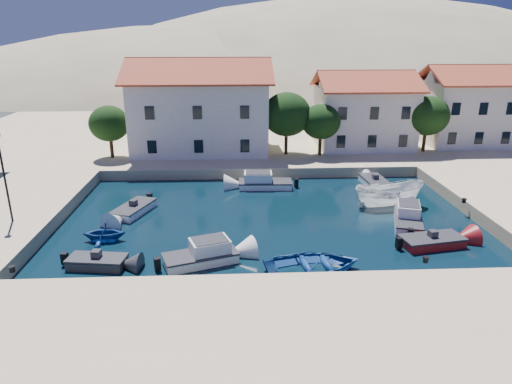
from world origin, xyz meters
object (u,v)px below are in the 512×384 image
building_mid (364,108)px  cabin_cruiser_south (200,256)px  building_right (465,104)px  boat_east (388,206)px  building_left (200,104)px  rowboat_south (312,272)px  cabin_cruiser_east (408,218)px  lamppost (3,167)px

building_mid → cabin_cruiser_south: (-16.56, -25.74, -4.75)m
building_right → boat_east: (-14.31, -17.83, -5.47)m
building_left → building_mid: 18.04m
rowboat_south → cabin_cruiser_east: (7.97, 6.53, 0.48)m
cabin_cruiser_east → boat_east: 3.82m
building_left → lamppost: (-11.50, -20.00, -1.18)m
building_left → rowboat_south: (7.93, -26.15, -5.94)m
building_mid → building_right: bearing=4.8°
building_right → cabin_cruiser_south: size_ratio=2.00×
lamppost → cabin_cruiser_east: size_ratio=1.28×
building_mid → boat_east: size_ratio=1.87×
lamppost → cabin_cruiser_east: 27.74m
cabin_cruiser_south → building_left: bearing=74.1°
cabin_cruiser_south → boat_east: (14.25, 8.91, -0.48)m
building_left → building_right: size_ratio=1.56×
rowboat_south → building_mid: bearing=-27.9°
building_mid → boat_east: building_mid is taller
building_mid → cabin_cruiser_south: 30.97m
lamppost → building_right: bearing=27.9°
building_right → building_left: bearing=-176.2°
cabin_cruiser_east → lamppost: bearing=108.2°
rowboat_south → boat_east: bearing=-44.5°
building_mid → lamppost: size_ratio=1.69×
rowboat_south → lamppost: bearing=64.9°
building_left → boat_east: size_ratio=2.62×
building_left → boat_east: building_left is taller
building_left → boat_east: bearing=-45.2°
cabin_cruiser_east → boat_east: bearing=20.6°
building_mid → boat_east: 17.77m
building_left → boat_east: 23.07m
lamppost → cabin_cruiser_east: (27.41, 0.38, -4.28)m
rowboat_south → cabin_cruiser_east: 10.32m
building_left → lamppost: bearing=-119.9°
building_mid → lamppost: building_mid is taller
building_left → cabin_cruiser_east: size_ratio=3.03×
cabin_cruiser_south → boat_east: size_ratio=0.84×
building_right → rowboat_south: bearing=-128.1°
building_left → building_mid: building_left is taller
building_mid → cabin_cruiser_south: size_ratio=2.22×
cabin_cruiser_south → cabin_cruiser_east: same height
building_mid → building_right: 12.04m
lamppost → cabin_cruiser_south: size_ratio=1.32×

